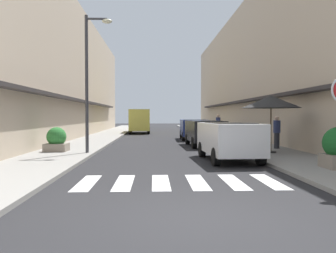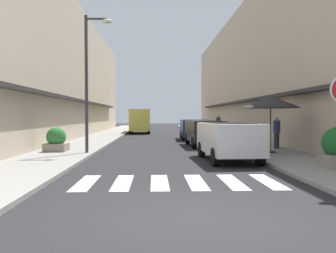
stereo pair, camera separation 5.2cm
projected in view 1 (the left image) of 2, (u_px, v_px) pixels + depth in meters
ground_plane at (163, 140)px, 25.48m from camera, size 107.90×107.90×0.00m
sidewalk_left at (98, 139)px, 25.29m from camera, size 2.85×68.66×0.12m
sidewalk_right at (227, 139)px, 25.67m from camera, size 2.85×68.66×0.12m
building_row_left at (48, 72)px, 26.42m from camera, size 5.50×46.14×10.05m
building_row_right at (273, 71)px, 27.13m from camera, size 5.50×46.14×10.40m
crosswalk at (179, 182)px, 9.09m from camera, size 5.20×2.20×0.01m
parked_car_near at (229, 137)px, 13.38m from camera, size 1.95×4.10×1.47m
parked_car_mid at (205, 130)px, 19.78m from camera, size 1.91×4.19×1.47m
parked_car_far at (193, 127)px, 25.32m from camera, size 1.89×4.18×1.47m
delivery_van at (139, 119)px, 34.83m from camera, size 2.13×5.45×2.37m
street_lamp at (91, 70)px, 15.24m from camera, size 1.19×0.28×5.98m
cafe_umbrella at (271, 102)px, 15.30m from camera, size 2.56×2.56×2.51m
planter_midblock at (56, 140)px, 15.94m from camera, size 0.99×0.99×1.10m
planter_far at (227, 132)px, 23.88m from camera, size 0.88×0.88×1.08m
pedestrian_walking_near at (277, 132)px, 17.24m from camera, size 0.34×0.34×1.60m
pedestrian_walking_far at (218, 125)px, 25.48m from camera, size 0.34×0.34×1.72m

